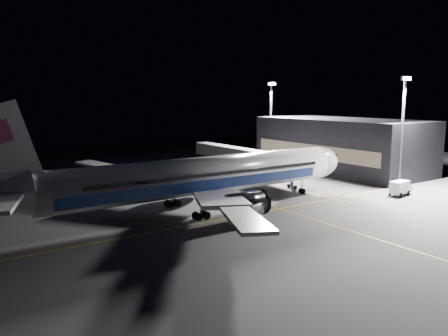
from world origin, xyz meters
TOP-DOWN VIEW (x-y plane):
  - ground at (0.00, 0.00)m, footprint 200.00×200.00m
  - guide_line_main at (10.00, 0.00)m, footprint 0.25×80.00m
  - guide_line_cross at (0.00, -6.00)m, footprint 70.00×0.25m
  - guide_line_side at (22.00, 10.00)m, footprint 0.25×40.00m
  - airliner at (-1.08, 0.00)m, footprint 61.48×54.22m
  - terminal at (45.98, 14.00)m, footprint 18.12×40.00m
  - jet_bridge at (22.00, 18.06)m, footprint 3.60×34.40m
  - floodlight_mast_north at (40.00, 31.99)m, footprint 2.40×0.68m
  - floodlight_mast_south at (40.00, -6.01)m, footprint 2.40×0.67m
  - service_truck at (33.86, -10.55)m, footprint 5.13×2.64m
  - baggage_tug at (-11.21, 21.58)m, footprint 2.56×2.35m
  - safety_cone_a at (3.26, 11.84)m, footprint 0.40×0.40m
  - safety_cone_b at (6.00, 14.00)m, footprint 0.37×0.37m
  - safety_cone_c at (-0.52, 10.60)m, footprint 0.34×0.34m

SIDE VIEW (x-z plane):
  - ground at x=0.00m, z-range 0.00..0.00m
  - guide_line_main at x=10.00m, z-range 0.00..0.01m
  - guide_line_cross at x=0.00m, z-range 0.00..0.01m
  - guide_line_side at x=22.00m, z-range 0.00..0.01m
  - safety_cone_c at x=-0.52m, z-range 0.00..0.51m
  - safety_cone_b at x=6.00m, z-range 0.00..0.55m
  - safety_cone_a at x=3.26m, z-range 0.00..0.60m
  - baggage_tug at x=-11.21m, z-range -0.06..1.45m
  - service_truck at x=33.86m, z-range 0.09..2.61m
  - jet_bridge at x=22.00m, z-range 1.43..7.73m
  - airliner at x=-1.08m, z-range -3.16..13.48m
  - terminal at x=45.98m, z-range 0.00..12.00m
  - floodlight_mast_north at x=40.00m, z-range 2.02..22.72m
  - floodlight_mast_south at x=40.00m, z-range 2.02..22.72m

